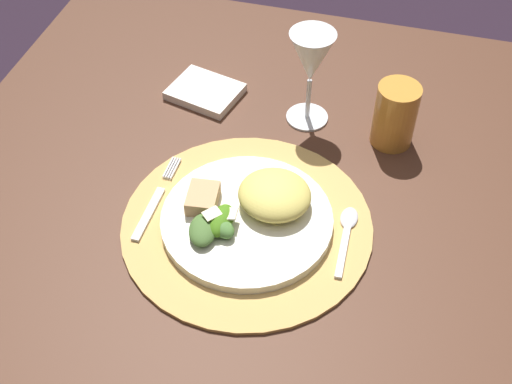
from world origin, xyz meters
name	(u,v)px	position (x,y,z in m)	size (l,w,h in m)	color
dining_table	(297,259)	(0.00, 0.00, 0.62)	(1.17, 1.08, 0.72)	#4D2D1E
placemat	(247,224)	(-0.07, -0.03, 0.73)	(0.36, 0.36, 0.01)	tan
dinner_plate	(247,220)	(-0.07, -0.03, 0.74)	(0.25, 0.25, 0.01)	silver
pasta_serving	(274,197)	(-0.04, 0.00, 0.76)	(0.10, 0.11, 0.04)	#D6C55B
salad_greens	(214,225)	(-0.11, -0.07, 0.75)	(0.08, 0.08, 0.03)	#417617
bread_piece	(203,198)	(-0.14, -0.03, 0.75)	(0.05, 0.04, 0.02)	tan
fork	(155,201)	(-0.21, -0.03, 0.73)	(0.01, 0.17, 0.00)	silver
spoon	(347,229)	(0.07, -0.01, 0.73)	(0.03, 0.13, 0.01)	silver
napkin	(205,92)	(-0.22, 0.23, 0.73)	(0.12, 0.09, 0.02)	white
wine_glass	(311,61)	(-0.04, 0.22, 0.84)	(0.07, 0.07, 0.17)	silver
amber_tumbler	(395,115)	(0.11, 0.20, 0.78)	(0.07, 0.07, 0.11)	#CC8935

